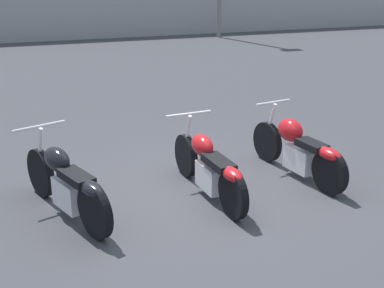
% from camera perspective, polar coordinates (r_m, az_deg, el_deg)
% --- Properties ---
extents(ground_plane, '(60.00, 60.00, 0.00)m').
position_cam_1_polar(ground_plane, '(7.35, 0.61, -5.39)').
color(ground_plane, '#38383D').
extents(fence_back, '(40.00, 0.04, 1.74)m').
position_cam_1_polar(fence_back, '(21.26, -12.85, 13.08)').
color(fence_back, gray).
rests_on(fence_back, ground_plane).
extents(motorcycle_slot_0, '(0.98, 2.03, 1.03)m').
position_cam_1_polar(motorcycle_slot_0, '(6.77, -13.22, -4.13)').
color(motorcycle_slot_0, black).
rests_on(motorcycle_slot_0, ground_plane).
extents(motorcycle_slot_1, '(0.69, 2.11, 1.00)m').
position_cam_1_polar(motorcycle_slot_1, '(7.13, 1.86, -2.52)').
color(motorcycle_slot_1, black).
rests_on(motorcycle_slot_1, ground_plane).
extents(motorcycle_slot_2, '(0.67, 2.04, 1.00)m').
position_cam_1_polar(motorcycle_slot_2, '(7.92, 11.28, -0.55)').
color(motorcycle_slot_2, black).
rests_on(motorcycle_slot_2, ground_plane).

